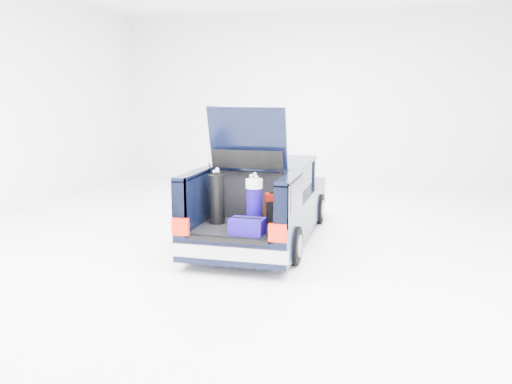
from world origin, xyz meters
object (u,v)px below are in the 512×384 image
(car, at_px, (264,202))
(blue_duffel, at_px, (247,226))
(red_suitcase, at_px, (275,209))
(blue_golf_bag, at_px, (254,203))
(black_golf_bag, at_px, (217,199))

(car, height_order, blue_duffel, car)
(red_suitcase, height_order, blue_golf_bag, blue_golf_bag)
(black_golf_bag, distance_m, blue_golf_bag, 0.67)
(red_suitcase, xyz_separation_m, blue_golf_bag, (-0.27, -0.29, 0.15))
(red_suitcase, distance_m, blue_duffel, 0.76)
(black_golf_bag, distance_m, blue_duffel, 0.90)
(car, distance_m, black_golf_bag, 1.56)
(red_suitcase, bearing_deg, blue_duffel, -132.45)
(car, distance_m, blue_duffel, 2.02)
(black_golf_bag, bearing_deg, blue_golf_bag, -15.92)
(red_suitcase, bearing_deg, black_golf_bag, 168.24)
(black_golf_bag, xyz_separation_m, blue_golf_bag, (0.66, -0.14, -0.01))
(red_suitcase, bearing_deg, car, 90.01)
(blue_golf_bag, bearing_deg, black_golf_bag, 156.83)
(car, xyz_separation_m, blue_golf_bag, (0.23, -1.60, 0.32))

